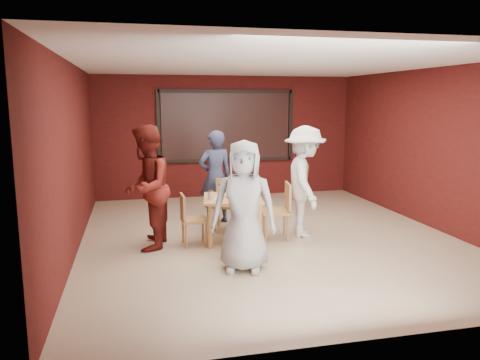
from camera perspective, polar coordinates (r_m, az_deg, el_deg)
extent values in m
plane|color=tan|center=(7.85, 3.38, -6.87)|extent=(7.00, 7.00, 0.00)
cube|color=black|center=(10.90, -1.64, 6.59)|extent=(3.00, 0.02, 1.50)
cube|color=tan|center=(7.43, -0.90, -2.25)|extent=(1.04, 1.04, 0.04)
cylinder|color=tan|center=(7.85, -3.68, -4.30)|extent=(0.07, 0.07, 0.68)
cylinder|color=tan|center=(7.89, 1.63, -4.23)|extent=(0.07, 0.07, 0.68)
cylinder|color=tan|center=(7.15, -3.67, -5.71)|extent=(0.07, 0.07, 0.68)
cylinder|color=tan|center=(7.19, 2.17, -5.62)|extent=(0.07, 0.07, 0.68)
cylinder|color=white|center=(7.15, -0.42, -2.52)|extent=(0.23, 0.23, 0.01)
cone|color=#CD8148|center=(7.14, -0.42, -2.40)|extent=(0.21, 0.21, 0.02)
cylinder|color=#F7E2C4|center=(7.08, 0.73, -2.11)|extent=(0.09, 0.09, 0.14)
cylinder|color=black|center=(7.06, 0.73, -1.51)|extent=(0.09, 0.09, 0.01)
cylinder|color=white|center=(7.70, -1.34, -1.64)|extent=(0.23, 0.23, 0.01)
cone|color=#CD8148|center=(7.69, -1.34, -1.53)|extent=(0.21, 0.21, 0.02)
cylinder|color=#F7E2C4|center=(7.75, -2.39, -1.09)|extent=(0.09, 0.09, 0.14)
cylinder|color=black|center=(7.73, -2.39, -0.54)|extent=(0.09, 0.09, 0.01)
cylinder|color=white|center=(7.37, -3.08, -2.16)|extent=(0.23, 0.23, 0.01)
cone|color=#CD8148|center=(7.37, -3.09, -2.05)|extent=(0.21, 0.21, 0.02)
cylinder|color=#F7E2C4|center=(7.22, -3.61, -1.90)|extent=(0.09, 0.09, 0.14)
cylinder|color=black|center=(7.21, -3.61, -1.30)|extent=(0.09, 0.09, 0.01)
cylinder|color=white|center=(7.49, 1.26, -1.96)|extent=(0.23, 0.23, 0.01)
cone|color=#CD8148|center=(7.48, 1.26, -1.85)|extent=(0.21, 0.21, 0.02)
cylinder|color=#F7E2C4|center=(7.61, 1.67, -1.28)|extent=(0.09, 0.09, 0.14)
cylinder|color=black|center=(7.60, 1.67, -0.71)|extent=(0.09, 0.09, 0.01)
cylinder|color=silver|center=(7.40, -0.27, -1.75)|extent=(0.06, 0.06, 0.10)
cylinder|color=silver|center=(7.35, -0.63, -1.90)|extent=(0.05, 0.05, 0.08)
cylinder|color=#9E1E0B|center=(7.35, -1.40, -1.66)|extent=(0.07, 0.07, 0.15)
cube|color=black|center=(7.48, -0.98, -1.54)|extent=(0.15, 0.11, 0.12)
cube|color=#AB6F42|center=(6.76, 0.73, -6.15)|extent=(0.39, 0.39, 0.04)
cylinder|color=#AB6F42|center=(7.00, 1.69, -7.35)|extent=(0.03, 0.03, 0.37)
cylinder|color=#AB6F42|center=(6.93, -0.82, -7.51)|extent=(0.03, 0.03, 0.37)
cylinder|color=#AB6F42|center=(6.71, 2.33, -8.10)|extent=(0.03, 0.03, 0.37)
cylinder|color=#AB6F42|center=(6.64, -0.29, -8.28)|extent=(0.03, 0.03, 0.37)
cube|color=#AB6F42|center=(6.54, 1.08, -4.71)|extent=(0.38, 0.04, 0.36)
cube|color=#AB6F42|center=(8.14, -1.69, -3.11)|extent=(0.55, 0.55, 0.04)
cylinder|color=#AB6F42|center=(8.06, -3.09, -4.91)|extent=(0.04, 0.04, 0.41)
cylinder|color=#AB6F42|center=(8.00, -0.67, -5.01)|extent=(0.04, 0.04, 0.41)
cylinder|color=#AB6F42|center=(8.38, -2.64, -4.33)|extent=(0.04, 0.04, 0.41)
cylinder|color=#AB6F42|center=(8.33, -0.31, -4.42)|extent=(0.04, 0.04, 0.41)
cube|color=#AB6F42|center=(8.27, -1.47, -1.19)|extent=(0.41, 0.19, 0.40)
cube|color=#AB6F42|center=(7.32, -5.59, -4.88)|extent=(0.41, 0.41, 0.04)
cylinder|color=#AB6F42|center=(7.25, -4.11, -6.72)|extent=(0.03, 0.03, 0.38)
cylinder|color=#AB6F42|center=(7.55, -4.56, -6.06)|extent=(0.03, 0.03, 0.38)
cylinder|color=#AB6F42|center=(7.20, -6.61, -6.88)|extent=(0.03, 0.03, 0.38)
cylinder|color=#AB6F42|center=(7.50, -6.96, -6.20)|extent=(0.03, 0.03, 0.38)
cube|color=#AB6F42|center=(7.24, -7.01, -3.24)|extent=(0.05, 0.39, 0.37)
cube|color=#AB6F42|center=(7.62, 4.34, -3.85)|extent=(0.51, 0.51, 0.04)
cylinder|color=#AB6F42|center=(7.83, 2.82, -5.27)|extent=(0.04, 0.04, 0.43)
cylinder|color=#AB6F42|center=(7.49, 3.13, -5.97)|extent=(0.04, 0.04, 0.43)
cylinder|color=#AB6F42|center=(7.88, 5.44, -5.21)|extent=(0.04, 0.04, 0.43)
cylinder|color=#AB6F42|center=(7.54, 5.87, -5.90)|extent=(0.04, 0.04, 0.43)
cube|color=#AB6F42|center=(7.60, 5.87, -1.95)|extent=(0.11, 0.45, 0.42)
imported|color=#A2A2A2|center=(6.11, 0.47, -3.24)|extent=(0.98, 0.79, 1.74)
imported|color=#2E3652|center=(8.57, -3.03, 0.37)|extent=(0.67, 0.48, 1.70)
imported|color=#601812|center=(7.16, -11.31, -0.93)|extent=(0.89, 1.04, 1.88)
imported|color=silver|center=(7.77, 7.87, -0.19)|extent=(0.86, 1.28, 1.83)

